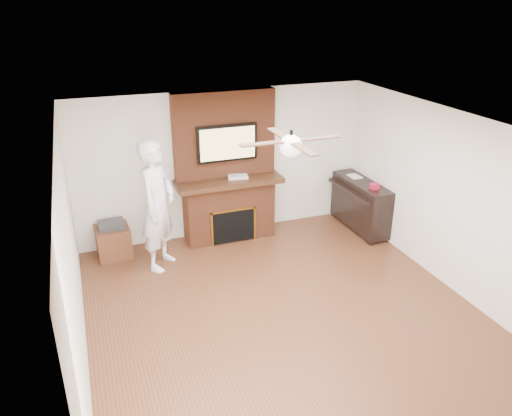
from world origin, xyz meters
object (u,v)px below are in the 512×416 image
object	(u,v)px
fireplace	(227,182)
side_table	(113,240)
person	(158,206)
piano	(360,204)

from	to	relation	value
fireplace	side_table	size ratio (longest dim) A/B	4.20
fireplace	person	world-z (taller)	fireplace
fireplace	piano	world-z (taller)	fireplace
side_table	piano	size ratio (longest dim) A/B	0.43
piano	person	bearing A→B (deg)	-179.53
fireplace	side_table	bearing A→B (deg)	-178.03
person	side_table	bearing A→B (deg)	84.91
piano	fireplace	bearing A→B (deg)	165.44
side_table	piano	distance (m)	4.26
fireplace	piano	bearing A→B (deg)	-13.50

